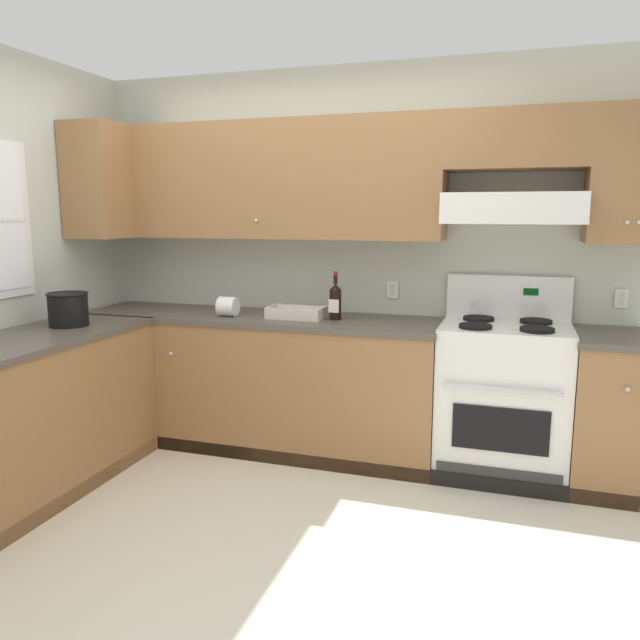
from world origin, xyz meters
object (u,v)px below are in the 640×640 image
(wine_bottle, at_px, (335,301))
(bucket, at_px, (68,308))
(paper_towel_roll, at_px, (228,306))
(stove, at_px, (502,398))
(bowl, at_px, (296,314))

(wine_bottle, bearing_deg, bucket, -154.25)
(paper_towel_roll, bearing_deg, stove, 3.19)
(paper_towel_roll, bearing_deg, wine_bottle, 6.97)
(bowl, bearing_deg, bucket, -150.60)
(wine_bottle, relative_size, bucket, 1.27)
(stove, relative_size, bowl, 3.29)
(wine_bottle, xyz_separation_m, bucket, (-1.48, -0.71, -0.02))
(wine_bottle, relative_size, bowl, 0.85)
(bowl, relative_size, paper_towel_roll, 2.82)
(stove, height_order, wine_bottle, wine_bottle)
(stove, xyz_separation_m, bucket, (-2.54, -0.73, 0.54))
(bowl, xyz_separation_m, bucket, (-1.22, -0.69, 0.08))
(bucket, height_order, paper_towel_roll, bucket)
(stove, distance_m, paper_towel_roll, 1.85)
(stove, distance_m, bowl, 1.40)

